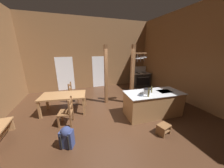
# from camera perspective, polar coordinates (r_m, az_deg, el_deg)

# --- Properties ---
(ground_plane) EXTENTS (8.47, 8.49, 0.10)m
(ground_plane) POSITION_cam_1_polar(r_m,az_deg,el_deg) (4.59, -0.18, -16.38)
(ground_plane) COLOR #422819
(wall_back) EXTENTS (8.47, 0.14, 4.32)m
(wall_back) POSITION_cam_1_polar(r_m,az_deg,el_deg) (7.66, -9.91, 14.27)
(wall_back) COLOR brown
(wall_back) RESTS_ON ground_plane
(wall_right) EXTENTS (0.14, 8.49, 4.32)m
(wall_right) POSITION_cam_1_polar(r_m,az_deg,el_deg) (6.30, 36.50, 10.83)
(wall_right) COLOR brown
(wall_right) RESTS_ON ground_plane
(glazed_door_back_left) EXTENTS (1.00, 0.01, 2.05)m
(glazed_door_back_left) POSITION_cam_1_polar(r_m,az_deg,el_deg) (7.64, -22.29, 4.66)
(glazed_door_back_left) COLOR white
(glazed_door_back_left) RESTS_ON ground_plane
(glazed_panel_back_right) EXTENTS (0.84, 0.01, 2.05)m
(glazed_panel_back_right) POSITION_cam_1_polar(r_m,az_deg,el_deg) (7.79, -6.60, 6.02)
(glazed_panel_back_right) COLOR white
(glazed_panel_back_right) RESTS_ON ground_plane
(kitchen_island) EXTENTS (2.22, 1.11, 0.93)m
(kitchen_island) POSITION_cam_1_polar(r_m,az_deg,el_deg) (4.75, 19.61, -9.17)
(kitchen_island) COLOR #9E7044
(kitchen_island) RESTS_ON ground_plane
(stove_range) EXTENTS (1.19, 0.88, 1.32)m
(stove_range) POSITION_cam_1_polar(r_m,az_deg,el_deg) (8.26, 13.98, 2.39)
(stove_range) COLOR #282828
(stove_range) RESTS_ON ground_plane
(support_post_with_pot_rack) EXTENTS (0.72, 0.23, 2.67)m
(support_post_with_pot_rack) POSITION_cam_1_polar(r_m,az_deg,el_deg) (5.24, 10.63, 5.43)
(support_post_with_pot_rack) COLOR brown
(support_post_with_pot_rack) RESTS_ON ground_plane
(support_post_center) EXTENTS (0.14, 0.14, 2.67)m
(support_post_center) POSITION_cam_1_polar(r_m,az_deg,el_deg) (5.22, -2.98, 4.28)
(support_post_center) COLOR brown
(support_post_center) RESTS_ON ground_plane
(step_stool) EXTENTS (0.42, 0.36, 0.30)m
(step_stool) POSITION_cam_1_polar(r_m,az_deg,el_deg) (4.02, 24.35, -19.58)
(step_stool) COLOR brown
(step_stool) RESTS_ON ground_plane
(dining_table) EXTENTS (1.81, 1.14, 0.74)m
(dining_table) POSITION_cam_1_polar(r_m,az_deg,el_deg) (5.00, -23.04, -5.89)
(dining_table) COLOR #9E7044
(dining_table) RESTS_ON ground_plane
(ladderback_chair_near_window) EXTENTS (0.52, 0.52, 0.95)m
(ladderback_chair_near_window) POSITION_cam_1_polar(r_m,az_deg,el_deg) (4.24, -21.56, -12.84)
(ladderback_chair_near_window) COLOR brown
(ladderback_chair_near_window) RESTS_ON ground_plane
(ladderback_chair_by_post) EXTENTS (0.54, 0.54, 0.95)m
(ladderback_chair_by_post) POSITION_cam_1_polar(r_m,az_deg,el_deg) (5.91, -18.77, -4.07)
(ladderback_chair_by_post) COLOR brown
(ladderback_chair_by_post) RESTS_ON ground_plane
(backpack) EXTENTS (0.38, 0.37, 0.60)m
(backpack) POSITION_cam_1_polar(r_m,az_deg,el_deg) (3.45, -21.70, -23.11)
(backpack) COLOR navy
(backpack) RESTS_ON ground_plane
(stockpot_on_counter) EXTENTS (0.34, 0.27, 0.17)m
(stockpot_on_counter) POSITION_cam_1_polar(r_m,az_deg,el_deg) (4.35, 17.16, -3.40)
(stockpot_on_counter) COLOR #B7BABF
(stockpot_on_counter) RESTS_ON kitchen_island
(mixing_bowl_on_counter) EXTENTS (0.18, 0.18, 0.06)m
(mixing_bowl_on_counter) POSITION_cam_1_polar(r_m,az_deg,el_deg) (4.11, 14.24, -5.21)
(mixing_bowl_on_counter) COLOR slate
(mixing_bowl_on_counter) RESTS_ON kitchen_island
(bottle_tall_on_counter) EXTENTS (0.06, 0.06, 0.33)m
(bottle_tall_on_counter) POSITION_cam_1_polar(r_m,az_deg,el_deg) (4.05, 17.80, -4.34)
(bottle_tall_on_counter) COLOR brown
(bottle_tall_on_counter) RESTS_ON kitchen_island
(bottle_short_on_counter) EXTENTS (0.07, 0.07, 0.25)m
(bottle_short_on_counter) POSITION_cam_1_polar(r_m,az_deg,el_deg) (4.50, 19.07, -2.79)
(bottle_short_on_counter) COLOR brown
(bottle_short_on_counter) RESTS_ON kitchen_island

